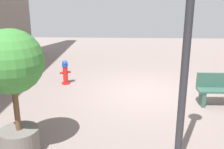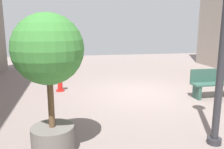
{
  "view_description": "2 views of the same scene",
  "coord_description": "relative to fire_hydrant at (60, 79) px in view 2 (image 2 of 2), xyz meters",
  "views": [
    {
      "loc": [
        0.69,
        8.31,
        3.13
      ],
      "look_at": [
        1.02,
        0.47,
        0.75
      ],
      "focal_mm": 42.15,
      "sensor_mm": 36.0,
      "label": 1
    },
    {
      "loc": [
        2.44,
        7.75,
        2.31
      ],
      "look_at": [
        1.06,
        0.42,
        0.8
      ],
      "focal_mm": 37.47,
      "sensor_mm": 36.0,
      "label": 2
    }
  ],
  "objects": [
    {
      "name": "bench_near",
      "position": [
        -5.08,
        1.72,
        0.05
      ],
      "size": [
        1.6,
        0.45,
        0.95
      ],
      "color": "#33594C",
      "rests_on": "ground_plane"
    },
    {
      "name": "fire_hydrant",
      "position": [
        0.0,
        0.0,
        0.0
      ],
      "size": [
        0.39,
        0.37,
        0.88
      ],
      "color": "red",
      "rests_on": "ground_plane"
    },
    {
      "name": "ground_plane",
      "position": [
        -2.78,
        0.78,
        -0.44
      ],
      "size": [
        23.4,
        23.4,
        0.0
      ],
      "primitive_type": "plane",
      "color": "gray"
    },
    {
      "name": "planter_tree",
      "position": [
        -0.01,
        4.41,
        1.25
      ],
      "size": [
        1.23,
        1.23,
        2.56
      ],
      "color": "slate",
      "rests_on": "ground_plane"
    }
  ]
}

